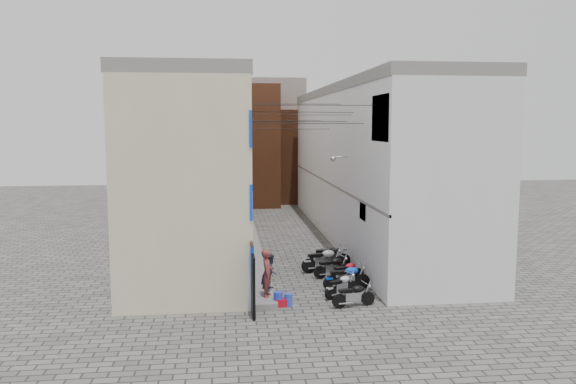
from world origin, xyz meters
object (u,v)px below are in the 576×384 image
object	(u,v)px
water_jug_near	(278,299)
person_b	(271,271)
motorcycle_g	(330,255)
motorcycle_d	(347,271)
red_crate	(280,302)
person_a	(267,273)
motorcycle_e	(332,266)
motorcycle_a	(354,294)
motorcycle_b	(341,284)
motorcycle_f	(323,259)
water_jug_far	(288,300)
motorcycle_c	(347,276)

from	to	relation	value
water_jug_near	person_b	bearing A→B (deg)	96.15
motorcycle_g	person_b	bearing A→B (deg)	-32.97
motorcycle_d	red_crate	world-z (taller)	motorcycle_d
person_a	red_crate	bearing A→B (deg)	-124.49
motorcycle_e	motorcycle_g	size ratio (longest dim) A/B	0.91
motorcycle_e	person_b	size ratio (longest dim) A/B	1.25
motorcycle_a	person_b	size ratio (longest dim) A/B	1.18
motorcycle_a	person_b	distance (m)	3.46
person_b	motorcycle_b	bearing A→B (deg)	-78.62
motorcycle_e	red_crate	world-z (taller)	motorcycle_e
person_a	motorcycle_e	bearing A→B (deg)	-31.31
motorcycle_f	water_jug_far	bearing A→B (deg)	-36.03
person_a	water_jug_far	xyz separation A→B (m)	(0.76, -0.50, -0.91)
motorcycle_e	motorcycle_b	bearing A→B (deg)	-19.83
motorcycle_c	motorcycle_e	xyz separation A→B (m)	(-0.21, 1.98, -0.06)
water_jug_far	motorcycle_c	bearing A→B (deg)	34.10
motorcycle_e	water_jug_far	size ratio (longest dim) A/B	3.78
person_a	water_jug_far	size ratio (longest dim) A/B	3.81
person_b	water_jug_near	xyz separation A→B (m)	(0.15, -1.39, -0.69)
motorcycle_b	person_a	size ratio (longest dim) A/B	0.95
person_b	water_jug_far	distance (m)	1.66
motorcycle_d	motorcycle_e	world-z (taller)	motorcycle_e
motorcycle_a	person_a	world-z (taller)	person_a
red_crate	motorcycle_a	bearing A→B (deg)	-7.73
water_jug_far	motorcycle_e	bearing A→B (deg)	57.40
motorcycle_f	person_a	size ratio (longest dim) A/B	1.18
motorcycle_c	motorcycle_f	size ratio (longest dim) A/B	0.94
motorcycle_f	water_jug_near	size ratio (longest dim) A/B	3.88
motorcycle_a	motorcycle_e	size ratio (longest dim) A/B	0.94
motorcycle_c	red_crate	world-z (taller)	motorcycle_c
motorcycle_d	person_b	size ratio (longest dim) A/B	1.20
motorcycle_g	motorcycle_c	bearing A→B (deg)	3.45
motorcycle_c	red_crate	xyz separation A→B (m)	(-2.90, -1.76, -0.44)
motorcycle_e	person_b	bearing A→B (deg)	-67.42
motorcycle_c	water_jug_near	world-z (taller)	motorcycle_c
motorcycle_d	motorcycle_c	bearing A→B (deg)	-35.33
person_a	person_b	distance (m)	0.94
person_b	water_jug_far	size ratio (longest dim) A/B	3.03
motorcycle_a	water_jug_near	size ratio (longest dim) A/B	3.08
motorcycle_c	motorcycle_e	size ratio (longest dim) A/B	1.12
motorcycle_c	motorcycle_g	xyz separation A→B (m)	(0.03, 3.86, -0.01)
person_a	person_b	world-z (taller)	person_a
motorcycle_g	person_b	distance (m)	5.30
water_jug_near	motorcycle_e	bearing A→B (deg)	53.38
motorcycle_d	motorcycle_g	bearing A→B (deg)	162.31
motorcycle_e	motorcycle_g	distance (m)	1.90
red_crate	motorcycle_f	bearing A→B (deg)	62.36
motorcycle_c	motorcycle_e	bearing A→B (deg)	177.39
motorcycle_d	motorcycle_e	size ratio (longest dim) A/B	0.97
motorcycle_f	motorcycle_d	bearing A→B (deg)	9.73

